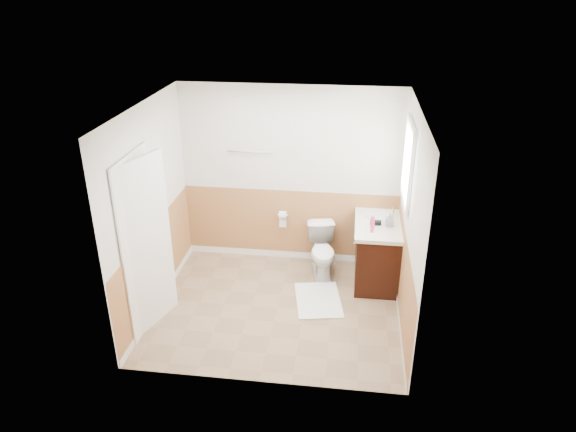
# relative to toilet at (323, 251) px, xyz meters

# --- Properties ---
(floor) EXTENTS (3.00, 3.00, 0.00)m
(floor) POSITION_rel_toilet_xyz_m (-0.49, -0.90, -0.34)
(floor) COLOR #8C7051
(floor) RESTS_ON ground
(ceiling) EXTENTS (3.00, 3.00, 0.00)m
(ceiling) POSITION_rel_toilet_xyz_m (-0.49, -0.90, 2.16)
(ceiling) COLOR white
(ceiling) RESTS_ON floor
(wall_back) EXTENTS (3.00, 0.00, 3.00)m
(wall_back) POSITION_rel_toilet_xyz_m (-0.49, 0.40, 0.91)
(wall_back) COLOR silver
(wall_back) RESTS_ON floor
(wall_front) EXTENTS (3.00, 0.00, 3.00)m
(wall_front) POSITION_rel_toilet_xyz_m (-0.49, -2.20, 0.91)
(wall_front) COLOR silver
(wall_front) RESTS_ON floor
(wall_left) EXTENTS (0.00, 3.00, 3.00)m
(wall_left) POSITION_rel_toilet_xyz_m (-1.99, -0.90, 0.91)
(wall_left) COLOR silver
(wall_left) RESTS_ON floor
(wall_right) EXTENTS (0.00, 3.00, 3.00)m
(wall_right) POSITION_rel_toilet_xyz_m (1.01, -0.90, 0.91)
(wall_right) COLOR silver
(wall_right) RESTS_ON floor
(wainscot_back) EXTENTS (3.00, 0.00, 3.00)m
(wainscot_back) POSITION_rel_toilet_xyz_m (-0.49, 0.38, 0.16)
(wainscot_back) COLOR #B17E46
(wainscot_back) RESTS_ON floor
(wainscot_front) EXTENTS (3.00, 0.00, 3.00)m
(wainscot_front) POSITION_rel_toilet_xyz_m (-0.49, -2.19, 0.16)
(wainscot_front) COLOR #B17E46
(wainscot_front) RESTS_ON floor
(wainscot_left) EXTENTS (0.00, 2.60, 2.60)m
(wainscot_left) POSITION_rel_toilet_xyz_m (-1.98, -0.90, 0.16)
(wainscot_left) COLOR #B17E46
(wainscot_left) RESTS_ON floor
(wainscot_right) EXTENTS (0.00, 2.60, 2.60)m
(wainscot_right) POSITION_rel_toilet_xyz_m (1.00, -0.90, 0.16)
(wainscot_right) COLOR #B17E46
(wainscot_right) RESTS_ON floor
(toilet) EXTENTS (0.49, 0.72, 0.68)m
(toilet) POSITION_rel_toilet_xyz_m (0.00, 0.00, 0.00)
(toilet) COLOR white
(toilet) RESTS_ON floor
(bath_mat) EXTENTS (0.69, 0.89, 0.02)m
(bath_mat) POSITION_rel_toilet_xyz_m (-0.00, -0.68, -0.33)
(bath_mat) COLOR white
(bath_mat) RESTS_ON floor
(vanity_cabinet) EXTENTS (0.55, 1.10, 0.80)m
(vanity_cabinet) POSITION_rel_toilet_xyz_m (0.72, -0.01, 0.06)
(vanity_cabinet) COLOR black
(vanity_cabinet) RESTS_ON floor
(vanity_knob_left) EXTENTS (0.03, 0.03, 0.03)m
(vanity_knob_left) POSITION_rel_toilet_xyz_m (0.42, -0.11, 0.21)
(vanity_knob_left) COLOR silver
(vanity_knob_left) RESTS_ON vanity_cabinet
(vanity_knob_right) EXTENTS (0.03, 0.03, 0.03)m
(vanity_knob_right) POSITION_rel_toilet_xyz_m (0.42, 0.09, 0.21)
(vanity_knob_right) COLOR silver
(vanity_knob_right) RESTS_ON vanity_cabinet
(countertop) EXTENTS (0.60, 1.15, 0.05)m
(countertop) POSITION_rel_toilet_xyz_m (0.71, -0.01, 0.49)
(countertop) COLOR silver
(countertop) RESTS_ON vanity_cabinet
(sink_basin) EXTENTS (0.36, 0.36, 0.02)m
(sink_basin) POSITION_rel_toilet_xyz_m (0.72, 0.14, 0.52)
(sink_basin) COLOR silver
(sink_basin) RESTS_ON countertop
(faucet) EXTENTS (0.02, 0.02, 0.14)m
(faucet) POSITION_rel_toilet_xyz_m (0.90, 0.14, 0.58)
(faucet) COLOR silver
(faucet) RESTS_ON countertop
(lotion_bottle) EXTENTS (0.05, 0.05, 0.22)m
(lotion_bottle) POSITION_rel_toilet_xyz_m (0.62, -0.35, 0.62)
(lotion_bottle) COLOR #E53B7D
(lotion_bottle) RESTS_ON countertop
(soap_dispenser) EXTENTS (0.10, 0.11, 0.18)m
(soap_dispenser) POSITION_rel_toilet_xyz_m (0.84, -0.16, 0.60)
(soap_dispenser) COLOR #8E93A0
(soap_dispenser) RESTS_ON countertop
(hair_dryer_body) EXTENTS (0.14, 0.07, 0.07)m
(hair_dryer_body) POSITION_rel_toilet_xyz_m (0.67, -0.14, 0.55)
(hair_dryer_body) COLOR black
(hair_dryer_body) RESTS_ON countertop
(hair_dryer_handle) EXTENTS (0.03, 0.03, 0.07)m
(hair_dryer_handle) POSITION_rel_toilet_xyz_m (0.64, -0.11, 0.52)
(hair_dryer_handle) COLOR black
(hair_dryer_handle) RESTS_ON countertop
(mirror_panel) EXTENTS (0.02, 0.35, 0.90)m
(mirror_panel) POSITION_rel_toilet_xyz_m (0.99, 0.20, 1.21)
(mirror_panel) COLOR silver
(mirror_panel) RESTS_ON wall_right
(window_frame) EXTENTS (0.04, 0.80, 1.00)m
(window_frame) POSITION_rel_toilet_xyz_m (0.98, -0.32, 1.41)
(window_frame) COLOR white
(window_frame) RESTS_ON wall_right
(window_glass) EXTENTS (0.01, 0.70, 0.90)m
(window_glass) POSITION_rel_toilet_xyz_m (1.00, -0.32, 1.41)
(window_glass) COLOR white
(window_glass) RESTS_ON wall_right
(door) EXTENTS (0.29, 0.78, 2.04)m
(door) POSITION_rel_toilet_xyz_m (-1.89, -1.35, 0.68)
(door) COLOR white
(door) RESTS_ON wall_left
(door_frame) EXTENTS (0.02, 0.92, 2.10)m
(door_frame) POSITION_rel_toilet_xyz_m (-1.97, -1.35, 0.69)
(door_frame) COLOR white
(door_frame) RESTS_ON wall_left
(door_knob) EXTENTS (0.06, 0.06, 0.06)m
(door_knob) POSITION_rel_toilet_xyz_m (-1.83, -1.02, 0.61)
(door_knob) COLOR silver
(door_knob) RESTS_ON door
(towel_bar) EXTENTS (0.62, 0.02, 0.02)m
(towel_bar) POSITION_rel_toilet_xyz_m (-1.04, 0.34, 1.26)
(towel_bar) COLOR silver
(towel_bar) RESTS_ON wall_back
(tp_holder_bar) EXTENTS (0.14, 0.02, 0.02)m
(tp_holder_bar) POSITION_rel_toilet_xyz_m (-0.59, 0.32, 0.36)
(tp_holder_bar) COLOR silver
(tp_holder_bar) RESTS_ON wall_back
(tp_roll) EXTENTS (0.10, 0.11, 0.11)m
(tp_roll) POSITION_rel_toilet_xyz_m (-0.59, 0.32, 0.36)
(tp_roll) COLOR white
(tp_roll) RESTS_ON tp_holder_bar
(tp_sheet) EXTENTS (0.10, 0.01, 0.16)m
(tp_sheet) POSITION_rel_toilet_xyz_m (-0.59, 0.32, 0.25)
(tp_sheet) COLOR white
(tp_sheet) RESTS_ON tp_roll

